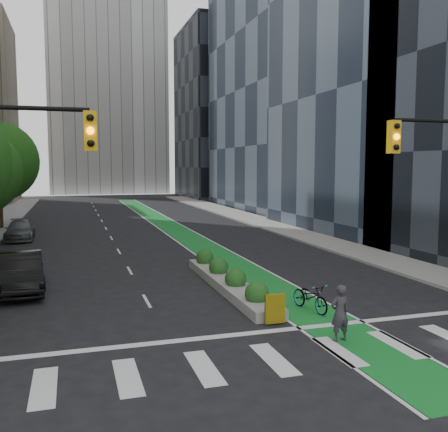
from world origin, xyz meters
TOP-DOWN VIEW (x-y plane):
  - ground at (0.00, 0.00)m, footprint 160.00×160.00m
  - sidewalk_right at (11.80, 25.00)m, footprint 3.60×90.00m
  - bike_lane_paint at (3.00, 30.00)m, footprint 2.20×70.00m
  - building_glass_far at (21.00, 45.00)m, footprint 14.00×24.00m
  - building_dark_end at (20.00, 68.00)m, footprint 14.00×18.00m
  - building_distant at (2.00, 90.00)m, footprint 22.00×16.00m
  - median_planter at (1.20, 7.04)m, footprint 1.20×10.26m
  - bicycle at (3.10, 2.94)m, footprint 1.06×2.07m
  - cyclist at (2.47, -0.25)m, footprint 0.68×0.49m
  - parked_car_left_near at (-7.49, 10.16)m, footprint 2.37×4.76m
  - parked_car_left_mid at (-7.39, 9.06)m, footprint 2.16×5.11m
  - parked_car_left_far at (-8.86, 25.16)m, footprint 1.99×4.76m

SIDE VIEW (x-z plane):
  - ground at x=0.00m, z-range 0.00..0.00m
  - bike_lane_paint at x=3.00m, z-range 0.00..0.01m
  - sidewalk_right at x=11.80m, z-range 0.00..0.15m
  - median_planter at x=1.20m, z-range -0.18..0.92m
  - bicycle at x=3.10m, z-range 0.00..1.04m
  - parked_car_left_far at x=-8.86m, z-range 0.00..1.37m
  - parked_car_left_near at x=-7.49m, z-range 0.00..1.56m
  - parked_car_left_mid at x=-7.39m, z-range 0.00..1.64m
  - cyclist at x=2.47m, z-range 0.00..1.76m
  - building_dark_end at x=20.00m, z-range 0.00..28.00m
  - building_glass_far at x=21.00m, z-range 0.00..42.00m
  - building_distant at x=2.00m, z-range 0.00..70.00m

